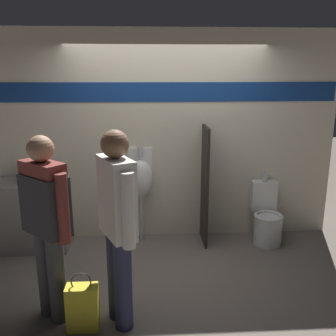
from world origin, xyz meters
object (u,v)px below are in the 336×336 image
(sink_basin, at_px, (34,176))
(person_in_vest, at_px, (46,217))
(cell_phone, at_px, (49,184))
(toilet, at_px, (266,219))
(shopping_bag, at_px, (83,307))
(person_with_lanyard, at_px, (117,222))
(urinal_near_counter, at_px, (141,179))

(sink_basin, height_order, person_in_vest, person_in_vest)
(cell_phone, height_order, person_in_vest, person_in_vest)
(toilet, bearing_deg, shopping_bag, -142.63)
(person_with_lanyard, distance_m, shopping_bag, 0.82)
(person_in_vest, bearing_deg, urinal_near_counter, -74.72)
(sink_basin, relative_size, cell_phone, 2.39)
(sink_basin, height_order, cell_phone, sink_basin)
(toilet, relative_size, person_with_lanyard, 0.53)
(sink_basin, relative_size, toilet, 0.36)
(person_in_vest, relative_size, person_with_lanyard, 0.97)
(urinal_near_counter, distance_m, shopping_bag, 1.95)
(sink_basin, height_order, urinal_near_counter, urinal_near_counter)
(person_with_lanyard, bearing_deg, toilet, -73.93)
(sink_basin, bearing_deg, shopping_bag, -63.76)
(cell_phone, distance_m, person_with_lanyard, 1.72)
(sink_basin, bearing_deg, person_in_vest, -70.29)
(urinal_near_counter, distance_m, person_in_vest, 1.78)
(urinal_near_counter, bearing_deg, toilet, -5.77)
(person_with_lanyard, xyz_separation_m, shopping_bag, (-0.32, -0.08, -0.75))
(urinal_near_counter, distance_m, toilet, 1.72)
(urinal_near_counter, xyz_separation_m, toilet, (1.63, -0.16, -0.52))
(urinal_near_counter, height_order, person_with_lanyard, person_with_lanyard)
(toilet, distance_m, person_in_vest, 2.88)
(urinal_near_counter, height_order, shopping_bag, urinal_near_counter)
(toilet, height_order, shopping_bag, toilet)
(urinal_near_counter, relative_size, toilet, 1.36)
(sink_basin, distance_m, shopping_bag, 2.01)
(cell_phone, distance_m, toilet, 2.79)
(cell_phone, height_order, toilet, toilet)
(sink_basin, xyz_separation_m, person_in_vest, (0.54, -1.50, 0.05))
(sink_basin, distance_m, cell_phone, 0.28)
(sink_basin, distance_m, toilet, 3.02)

